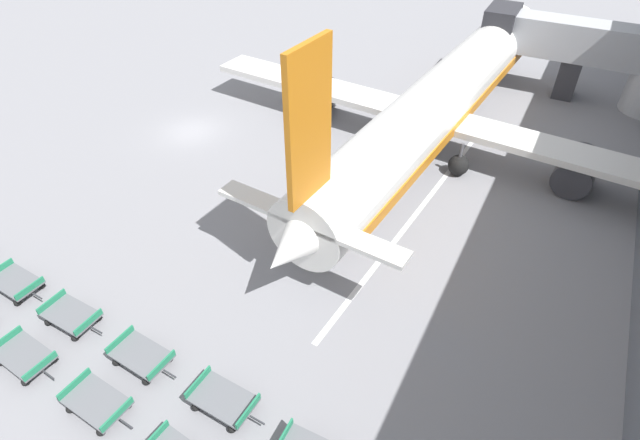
{
  "coord_description": "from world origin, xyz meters",
  "views": [
    {
      "loc": [
        24.22,
        -24.8,
        18.62
      ],
      "look_at": [
        15.14,
        -7.79,
        2.83
      ],
      "focal_mm": 28.0,
      "sensor_mm": 36.0,
      "label": 1
    }
  ],
  "objects_px": {
    "baggage_dolly_row_mid_a_col_b": "(16,283)",
    "baggage_dolly_row_mid_a_col_c": "(71,316)",
    "baggage_dolly_row_mid_a_col_d": "(142,356)",
    "baggage_dolly_row_near_col_c": "(25,356)",
    "baggage_dolly_row_near_col_d": "(97,403)",
    "airplane": "(439,103)",
    "baggage_dolly_row_mid_a_col_e": "(223,400)"
  },
  "relations": [
    {
      "from": "baggage_dolly_row_near_col_d",
      "to": "baggage_dolly_row_mid_a_col_e",
      "type": "xyz_separation_m",
      "value": [
        4.36,
        2.46,
        0.0
      ]
    },
    {
      "from": "baggage_dolly_row_near_col_d",
      "to": "baggage_dolly_row_mid_a_col_c",
      "type": "relative_size",
      "value": 1.01
    },
    {
      "from": "baggage_dolly_row_near_col_d",
      "to": "baggage_dolly_row_mid_a_col_b",
      "type": "relative_size",
      "value": 1.0
    },
    {
      "from": "baggage_dolly_row_mid_a_col_e",
      "to": "baggage_dolly_row_near_col_d",
      "type": "bearing_deg",
      "value": -150.58
    },
    {
      "from": "baggage_dolly_row_mid_a_col_b",
      "to": "baggage_dolly_row_mid_a_col_d",
      "type": "bearing_deg",
      "value": -2.0
    },
    {
      "from": "airplane",
      "to": "baggage_dolly_row_near_col_c",
      "type": "distance_m",
      "value": 28.25
    },
    {
      "from": "baggage_dolly_row_near_col_c",
      "to": "baggage_dolly_row_mid_a_col_b",
      "type": "distance_m",
      "value": 4.98
    },
    {
      "from": "baggage_dolly_row_near_col_c",
      "to": "baggage_dolly_row_near_col_d",
      "type": "distance_m",
      "value": 4.45
    },
    {
      "from": "baggage_dolly_row_mid_a_col_d",
      "to": "baggage_dolly_row_mid_a_col_e",
      "type": "relative_size",
      "value": 1.0
    },
    {
      "from": "airplane",
      "to": "baggage_dolly_row_mid_a_col_b",
      "type": "distance_m",
      "value": 27.59
    },
    {
      "from": "baggage_dolly_row_mid_a_col_c",
      "to": "airplane",
      "type": "bearing_deg",
      "value": 67.94
    },
    {
      "from": "airplane",
      "to": "baggage_dolly_row_near_col_c",
      "type": "xyz_separation_m",
      "value": [
        -9.64,
        -26.42,
        -2.66
      ]
    },
    {
      "from": "baggage_dolly_row_mid_a_col_d",
      "to": "baggage_dolly_row_near_col_c",
      "type": "bearing_deg",
      "value": -151.62
    },
    {
      "from": "baggage_dolly_row_near_col_c",
      "to": "baggage_dolly_row_mid_a_col_d",
      "type": "height_order",
      "value": "same"
    },
    {
      "from": "baggage_dolly_row_near_col_d",
      "to": "baggage_dolly_row_near_col_c",
      "type": "bearing_deg",
      "value": 178.83
    },
    {
      "from": "baggage_dolly_row_mid_a_col_c",
      "to": "baggage_dolly_row_mid_a_col_d",
      "type": "height_order",
      "value": "same"
    },
    {
      "from": "baggage_dolly_row_mid_a_col_b",
      "to": "baggage_dolly_row_mid_a_col_e",
      "type": "distance_m",
      "value": 13.0
    },
    {
      "from": "airplane",
      "to": "baggage_dolly_row_near_col_d",
      "type": "distance_m",
      "value": 27.15
    },
    {
      "from": "baggage_dolly_row_near_col_d",
      "to": "baggage_dolly_row_mid_a_col_b",
      "type": "height_order",
      "value": "same"
    },
    {
      "from": "baggage_dolly_row_near_col_c",
      "to": "baggage_dolly_row_mid_a_col_b",
      "type": "bearing_deg",
      "value": 147.22
    },
    {
      "from": "baggage_dolly_row_near_col_c",
      "to": "baggage_dolly_row_mid_a_col_b",
      "type": "height_order",
      "value": "same"
    },
    {
      "from": "baggage_dolly_row_mid_a_col_c",
      "to": "baggage_dolly_row_near_col_c",
      "type": "bearing_deg",
      "value": -88.95
    },
    {
      "from": "baggage_dolly_row_near_col_d",
      "to": "baggage_dolly_row_mid_a_col_e",
      "type": "relative_size",
      "value": 1.0
    },
    {
      "from": "baggage_dolly_row_near_col_d",
      "to": "baggage_dolly_row_mid_a_col_e",
      "type": "height_order",
      "value": "same"
    },
    {
      "from": "baggage_dolly_row_near_col_c",
      "to": "baggage_dolly_row_mid_a_col_e",
      "type": "relative_size",
      "value": 1.01
    },
    {
      "from": "baggage_dolly_row_mid_a_col_e",
      "to": "baggage_dolly_row_mid_a_col_c",
      "type": "bearing_deg",
      "value": 178.94
    },
    {
      "from": "airplane",
      "to": "baggage_dolly_row_mid_a_col_e",
      "type": "height_order",
      "value": "airplane"
    },
    {
      "from": "baggage_dolly_row_near_col_c",
      "to": "baggage_dolly_row_mid_a_col_c",
      "type": "distance_m",
      "value": 2.53
    },
    {
      "from": "airplane",
      "to": "baggage_dolly_row_mid_a_col_d",
      "type": "distance_m",
      "value": 24.73
    },
    {
      "from": "baggage_dolly_row_mid_a_col_b",
      "to": "baggage_dolly_row_mid_a_col_e",
      "type": "height_order",
      "value": "same"
    },
    {
      "from": "baggage_dolly_row_mid_a_col_b",
      "to": "baggage_dolly_row_mid_a_col_c",
      "type": "distance_m",
      "value": 4.15
    },
    {
      "from": "airplane",
      "to": "baggage_dolly_row_near_col_d",
      "type": "bearing_deg",
      "value": -101.07
    }
  ]
}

